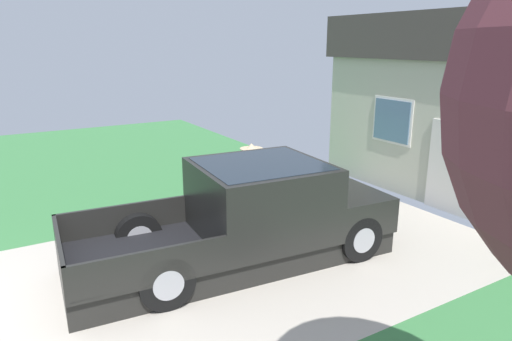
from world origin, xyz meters
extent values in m
cube|color=#B9B0A1|center=(0.00, 4.50, -0.03)|extent=(5.20, 9.00, 0.06)
cube|color=#3B7C42|center=(-8.60, 4.50, -0.03)|extent=(12.00, 9.00, 0.06)
cube|color=black|center=(-0.12, 4.17, 0.21)|extent=(2.27, 5.52, 0.42)
cube|color=black|center=(-0.08, 4.70, 1.04)|extent=(2.18, 2.25, 1.25)
cube|color=#1E2833|center=(-0.08, 4.70, 1.42)|extent=(1.92, 2.06, 0.52)
cube|color=black|center=(0.05, 6.30, 0.73)|extent=(2.10, 1.27, 0.61)
cube|color=black|center=(-0.25, 2.57, 0.45)|extent=(2.18, 2.34, 0.06)
cube|color=black|center=(-1.22, 2.65, 0.69)|extent=(0.23, 2.18, 0.54)
cube|color=black|center=(0.73, 2.49, 0.69)|extent=(0.23, 2.18, 0.54)
cube|color=black|center=(-0.33, 1.51, 0.69)|extent=(2.02, 0.22, 0.54)
cube|color=black|center=(-1.13, 5.52, 1.32)|extent=(0.11, 0.19, 0.20)
cylinder|color=black|center=(-0.84, 6.21, 0.40)|extent=(0.32, 0.82, 0.80)
cylinder|color=#9E9EA3|center=(-0.84, 6.21, 0.40)|extent=(0.31, 0.46, 0.44)
cylinder|color=black|center=(0.91, 6.07, 0.40)|extent=(0.32, 0.82, 0.80)
cylinder|color=#9E9EA3|center=(0.91, 6.07, 0.40)|extent=(0.31, 0.46, 0.44)
cylinder|color=black|center=(-1.11, 2.86, 0.40)|extent=(0.32, 0.82, 0.80)
cylinder|color=#9E9EA3|center=(-1.11, 2.86, 0.40)|extent=(0.31, 0.46, 0.44)
cylinder|color=black|center=(0.65, 2.72, 0.40)|extent=(0.32, 0.82, 0.80)
cylinder|color=#9E9EA3|center=(0.65, 2.72, 0.40)|extent=(0.31, 0.46, 0.44)
cylinder|color=navy|center=(-1.78, 5.51, 0.44)|extent=(0.14, 0.14, 0.88)
cylinder|color=navy|center=(-1.46, 5.33, 0.44)|extent=(0.14, 0.14, 0.88)
cylinder|color=#4C9356|center=(-1.62, 5.42, 1.11)|extent=(0.33, 0.33, 0.53)
cylinder|color=beige|center=(-1.79, 5.51, 1.07)|extent=(0.09, 0.09, 0.55)
cylinder|color=beige|center=(-1.45, 5.32, 1.07)|extent=(0.09, 0.09, 0.55)
sphere|color=beige|center=(-1.62, 5.42, 1.49)|extent=(0.20, 0.20, 0.20)
cylinder|color=#D1B78E|center=(-1.62, 5.42, 1.54)|extent=(0.47, 0.47, 0.01)
cone|color=#D1B78E|center=(-1.62, 5.42, 1.59)|extent=(0.21, 0.21, 0.11)
cube|color=tan|center=(-1.83, 5.14, 0.13)|extent=(0.35, 0.15, 0.26)
torus|color=tan|center=(-1.83, 5.14, 0.31)|extent=(0.32, 0.02, 0.32)
cube|color=silver|center=(1.13, 9.37, 1.00)|extent=(3.08, 0.06, 2.00)
cube|color=slate|center=(-1.61, 9.37, 1.78)|extent=(1.10, 0.05, 1.00)
cube|color=silver|center=(-1.61, 9.38, 1.78)|extent=(1.23, 0.02, 1.12)
camera|label=1|loc=(6.22, 0.86, 3.62)|focal=32.23mm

